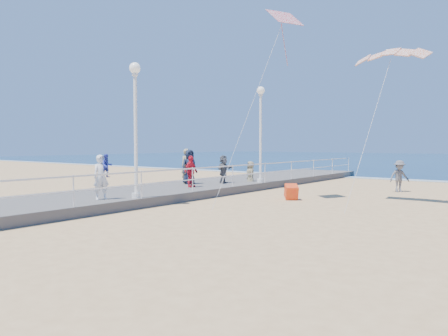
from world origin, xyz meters
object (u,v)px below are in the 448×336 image
Objects in this scene: toddler_held at (107,166)px; beach_walker_a at (399,176)px; lamp_post_far at (261,124)px; spectator_4 at (189,167)px; lamp_post_mid at (135,115)px; woman_holding_toddler at (101,177)px; spectator_5 at (224,169)px; spectator_6 at (187,166)px; beach_walker_c at (251,175)px; spectator_3 at (191,171)px; box_kite at (291,193)px.

beach_walker_a is at bearing -11.89° from toddler_held.
lamp_post_far is 2.87× the size of spectator_4.
lamp_post_mid reaches higher than toddler_held.
woman_holding_toddler is 1.13× the size of spectator_5.
beach_walker_a is at bearing -32.57° from spectator_6.
woman_holding_toddler is 1.12× the size of beach_walker_c.
lamp_post_mid is 3.44× the size of beach_walker_c.
lamp_post_mid is 2.87× the size of spectator_4.
woman_holding_toddler is 1.91× the size of toddler_held.
beach_walker_c is (-0.85, 0.28, -2.89)m from lamp_post_far.
spectator_4 is (-2.46, -3.19, -2.34)m from lamp_post_far.
spectator_3 is 0.83× the size of spectator_6.
spectator_5 is (-0.65, 8.51, -0.10)m from woman_holding_toddler.
beach_walker_a is (7.07, 13.38, -0.86)m from toddler_held.
woman_holding_toddler reaches higher than spectator_3.
lamp_post_far is 3.02m from beach_walker_c.
lamp_post_mid is 1.00× the size of lamp_post_far.
spectator_5 reaches higher than box_kite.
lamp_post_far is at bearing 100.07° from box_kite.
spectator_3 is 11.03m from beach_walker_a.
toddler_held reaches higher than woman_holding_toddler.
box_kite is (4.96, -1.37, -0.87)m from spectator_5.
lamp_post_far is 3.27m from spectator_5.
toddler_held is at bearing -48.65° from beach_walker_c.
spectator_5 is at bearing 20.33° from woman_holding_toddler.
box_kite is at bearing 58.80° from lamp_post_mid.
box_kite is (4.84, 1.44, -0.88)m from spectator_3.
toddler_held is at bearing 178.69° from spectator_5.
spectator_5 is at bearing -129.14° from lamp_post_far.
spectator_6 is 11.26m from beach_walker_a.
spectator_6 is (-1.22, -1.61, 0.18)m from spectator_5.
spectator_4 reaches higher than woman_holding_toddler.
lamp_post_mid reaches higher than spectator_5.
spectator_3 is at bearing 156.30° from box_kite.
woman_holding_toddler is at bearing -151.74° from spectator_4.
spectator_5 is 0.91× the size of beach_walker_a.
spectator_4 is (-1.24, 1.26, 0.15)m from spectator_3.
beach_walker_c is at bearing -10.85° from spectator_4.
beach_walker_a is at bearing -39.89° from spectator_4.
toddler_held is at bearing -93.07° from lamp_post_far.
spectator_4 is (-2.46, 5.81, -2.34)m from lamp_post_mid.
beach_walker_a is (6.54, 12.38, -2.82)m from lamp_post_mid.
lamp_post_mid is at bearing -161.43° from box_kite.
lamp_post_far reaches higher than box_kite.
spectator_5 is at bearing 166.58° from beach_walker_a.
woman_holding_toddler is (-0.69, -10.14, -2.40)m from lamp_post_far.
lamp_post_mid is 3.47× the size of spectator_5.
spectator_4 reaches higher than spectator_5.
spectator_4 is at bearing 141.46° from box_kite.
toddler_held is at bearing -161.04° from box_kite.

